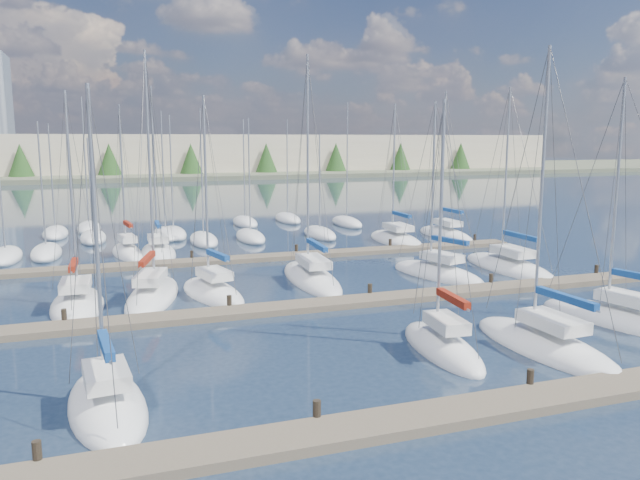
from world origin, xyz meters
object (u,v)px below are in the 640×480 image
object	(u,v)px
sailboat_l	(438,274)
sailboat_q	(396,240)
sailboat_e	(544,345)
sailboat_k	(311,278)
sailboat_o	(158,253)
sailboat_m	(508,267)
sailboat_n	(127,252)
sailboat_i	(153,296)
sailboat_c	(107,405)
sailboat_f	(621,320)
sailboat_d	(442,347)
sailboat_h	(77,305)
sailboat_r	(445,234)
sailboat_j	(213,293)

from	to	relation	value
sailboat_l	sailboat_q	world-z (taller)	sailboat_q
sailboat_e	sailboat_k	size ratio (longest dim) A/B	0.91
sailboat_o	sailboat_l	bearing A→B (deg)	-39.31
sailboat_m	sailboat_n	xyz separation A→B (m)	(-24.58, 14.43, 0.03)
sailboat_l	sailboat_i	xyz separation A→B (m)	(-18.11, 0.12, 0.01)
sailboat_c	sailboat_f	size ratio (longest dim) A/B	0.91
sailboat_o	sailboat_n	bearing A→B (deg)	160.79
sailboat_m	sailboat_f	world-z (taller)	sailboat_m
sailboat_d	sailboat_e	xyz separation A→B (m)	(4.24, -1.24, -0.01)
sailboat_m	sailboat_c	xyz separation A→B (m)	(-26.41, -14.72, 0.01)
sailboat_m	sailboat_c	distance (m)	30.24
sailboat_o	sailboat_d	world-z (taller)	sailboat_o
sailboat_d	sailboat_h	world-z (taller)	sailboat_h
sailboat_r	sailboat_f	world-z (taller)	sailboat_r
sailboat_e	sailboat_c	distance (m)	17.70
sailboat_k	sailboat_o	bearing A→B (deg)	127.08
sailboat_h	sailboat_f	bearing A→B (deg)	-23.33
sailboat_c	sailboat_l	bearing A→B (deg)	29.90
sailboat_h	sailboat_e	size ratio (longest dim) A/B	0.90
sailboat_n	sailboat_d	bearing A→B (deg)	-74.91
sailboat_k	sailboat_n	bearing A→B (deg)	131.87
sailboat_l	sailboat_i	distance (m)	18.11
sailboat_h	sailboat_c	bearing A→B (deg)	-82.43
sailboat_m	sailboat_c	bearing A→B (deg)	-149.63
sailboat_k	sailboat_h	bearing A→B (deg)	-168.83
sailboat_m	sailboat_j	bearing A→B (deg)	-177.27
sailboat_r	sailboat_d	distance (m)	32.18
sailboat_q	sailboat_o	bearing A→B (deg)	-178.61
sailboat_h	sailboat_i	bearing A→B (deg)	10.93
sailboat_r	sailboat_n	size ratio (longest dim) A/B	1.13
sailboat_c	sailboat_i	bearing A→B (deg)	74.89
sailboat_q	sailboat_r	world-z (taller)	sailboat_r
sailboat_l	sailboat_q	xyz separation A→B (m)	(3.64, 13.56, -0.01)
sailboat_q	sailboat_e	distance (m)	28.57
sailboat_o	sailboat_r	size ratio (longest dim) A/B	0.98
sailboat_q	sailboat_h	xyz separation A→B (m)	(-25.68, -14.06, 0.01)
sailboat_q	sailboat_e	bearing A→B (deg)	-101.12
sailboat_j	sailboat_o	distance (m)	14.27
sailboat_c	sailboat_n	distance (m)	29.21
sailboat_o	sailboat_q	bearing A→B (deg)	-0.34
sailboat_l	sailboat_f	size ratio (longest dim) A/B	0.96
sailboat_h	sailboat_c	xyz separation A→B (m)	(1.34, -13.95, 0.00)
sailboat_e	sailboat_k	bearing A→B (deg)	106.25
sailboat_c	sailboat_i	distance (m)	14.79
sailboat_m	sailboat_l	distance (m)	5.71
sailboat_d	sailboat_r	bearing A→B (deg)	64.68
sailboat_k	sailboat_n	size ratio (longest dim) A/B	1.21
sailboat_k	sailboat_e	bearing A→B (deg)	-68.38
sailboat_q	sailboat_i	distance (m)	25.57
sailboat_k	sailboat_i	world-z (taller)	sailboat_k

